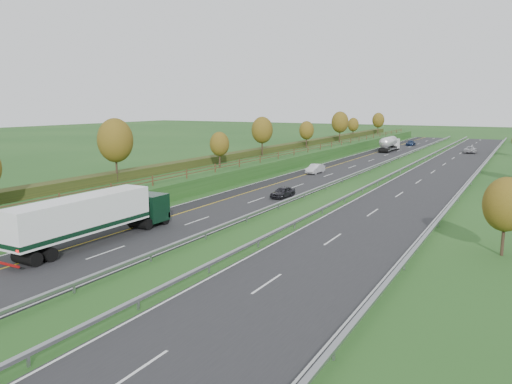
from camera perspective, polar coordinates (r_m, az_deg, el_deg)
ground at (r=74.80m, az=12.04°, el=1.14°), size 400.00×400.00×0.00m
near_carriageway at (r=82.05m, az=7.71°, el=2.06°), size 10.50×200.00×0.04m
far_carriageway at (r=77.72m, az=19.12°, el=1.15°), size 10.50×200.00×0.04m
hard_shoulder at (r=83.46m, az=5.31°, el=2.25°), size 3.00×200.00×0.04m
lane_markings at (r=79.88m, az=11.97°, el=1.74°), size 26.75×200.00×0.01m
embankment_left at (r=87.41m, az=-0.25°, el=3.29°), size 12.00×200.00×2.00m
hedge_left at (r=88.22m, az=-1.39°, el=4.37°), size 2.20×180.00×1.10m
fence_left at (r=84.77m, az=2.28°, el=4.25°), size 0.12×189.06×1.20m
median_barrier_near at (r=80.11m, az=11.53°, el=2.19°), size 0.32×200.00×0.71m
median_barrier_far at (r=78.77m, az=15.07°, el=1.91°), size 0.32×200.00×0.71m
outer_barrier_far at (r=76.89m, az=23.40°, el=1.23°), size 0.32×200.00×0.71m
trees_left at (r=83.83m, az=-1.17°, el=6.68°), size 6.64×164.30×7.66m
box_lorry at (r=42.64m, az=-18.20°, el=-2.65°), size 2.58×16.28×4.06m
road_tanker at (r=124.25m, az=15.01°, el=5.38°), size 2.40×11.22×3.46m
car_dark_near at (r=60.78m, az=3.07°, el=-0.01°), size 2.04×4.10×1.34m
car_silver_mid at (r=82.43m, az=6.79°, el=2.67°), size 1.81×4.66×1.51m
car_small_far at (r=142.48m, az=17.27°, el=5.36°), size 1.96×4.65×1.34m
car_oncoming at (r=125.90m, az=23.30°, el=4.48°), size 2.85×5.70×1.55m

